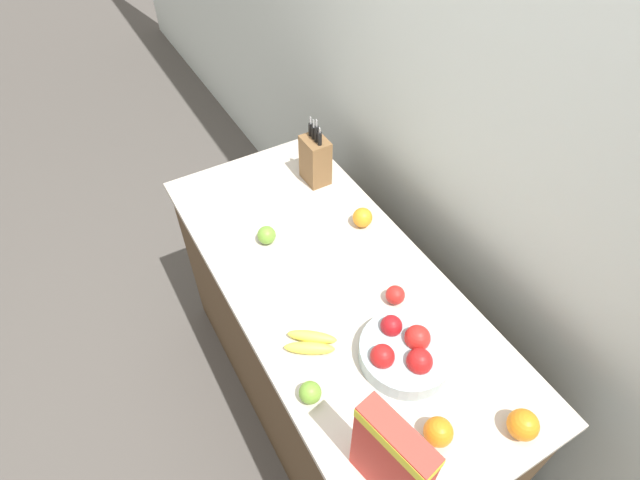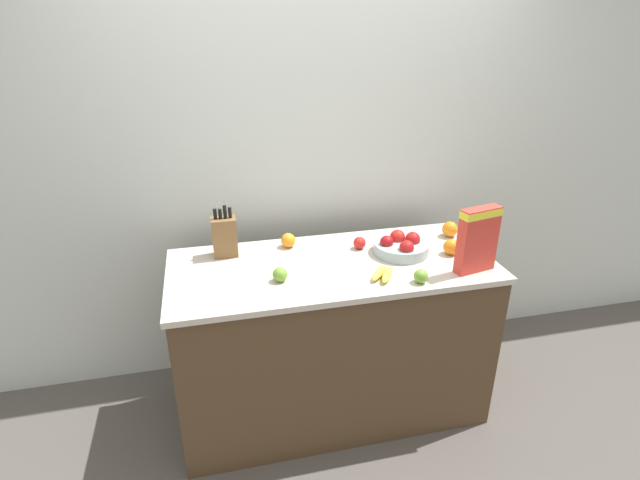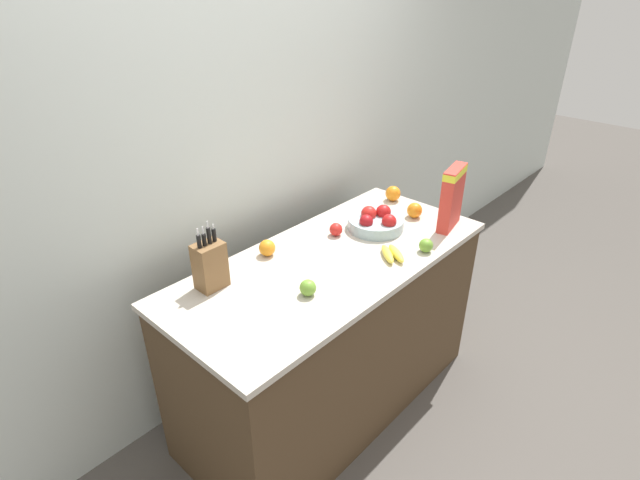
{
  "view_description": "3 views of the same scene",
  "coord_description": "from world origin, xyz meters",
  "px_view_note": "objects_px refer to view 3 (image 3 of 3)",
  "views": [
    {
      "loc": [
        0.96,
        -0.6,
        2.32
      ],
      "look_at": [
        -0.09,
        -0.0,
        1.05
      ],
      "focal_mm": 28.0,
      "sensor_mm": 36.0,
      "label": 1
    },
    {
      "loc": [
        -0.58,
        -2.19,
        2.08
      ],
      "look_at": [
        -0.06,
        -0.0,
        1.06
      ],
      "focal_mm": 28.0,
      "sensor_mm": 36.0,
      "label": 2
    },
    {
      "loc": [
        -1.52,
        -1.32,
        2.13
      ],
      "look_at": [
        -0.02,
        0.05,
        1.01
      ],
      "focal_mm": 28.0,
      "sensor_mm": 36.0,
      "label": 3
    }
  ],
  "objects_px": {
    "knife_block": "(210,265)",
    "apple_near_bananas": "(336,229)",
    "cereal_box": "(452,195)",
    "apple_rear": "(426,245)",
    "apple_leftmost": "(308,288)",
    "orange_near_bowl": "(393,193)",
    "orange_front_left": "(415,210)",
    "orange_front_center": "(267,248)",
    "fruit_bowl": "(376,221)",
    "banana_bunch": "(392,254)"
  },
  "relations": [
    {
      "from": "fruit_bowl",
      "to": "orange_near_bowl",
      "type": "distance_m",
      "value": 0.38
    },
    {
      "from": "fruit_bowl",
      "to": "apple_rear",
      "type": "distance_m",
      "value": 0.32
    },
    {
      "from": "apple_near_bananas",
      "to": "orange_front_left",
      "type": "height_order",
      "value": "orange_front_left"
    },
    {
      "from": "apple_leftmost",
      "to": "orange_front_center",
      "type": "distance_m",
      "value": 0.38
    },
    {
      "from": "apple_rear",
      "to": "orange_front_left",
      "type": "height_order",
      "value": "orange_front_left"
    },
    {
      "from": "cereal_box",
      "to": "apple_leftmost",
      "type": "height_order",
      "value": "cereal_box"
    },
    {
      "from": "knife_block",
      "to": "apple_near_bananas",
      "type": "relative_size",
      "value": 4.64
    },
    {
      "from": "apple_leftmost",
      "to": "cereal_box",
      "type": "bearing_deg",
      "value": -6.72
    },
    {
      "from": "cereal_box",
      "to": "orange_front_center",
      "type": "height_order",
      "value": "cereal_box"
    },
    {
      "from": "apple_leftmost",
      "to": "orange_front_left",
      "type": "relative_size",
      "value": 0.86
    },
    {
      "from": "cereal_box",
      "to": "apple_leftmost",
      "type": "xyz_separation_m",
      "value": [
        -0.95,
        0.11,
        -0.14
      ]
    },
    {
      "from": "cereal_box",
      "to": "apple_rear",
      "type": "xyz_separation_m",
      "value": [
        -0.31,
        -0.05,
        -0.14
      ]
    },
    {
      "from": "knife_block",
      "to": "fruit_bowl",
      "type": "xyz_separation_m",
      "value": [
        0.91,
        -0.19,
        -0.07
      ]
    },
    {
      "from": "cereal_box",
      "to": "orange_near_bowl",
      "type": "height_order",
      "value": "cereal_box"
    },
    {
      "from": "fruit_bowl",
      "to": "apple_leftmost",
      "type": "xyz_separation_m",
      "value": [
        -0.67,
        -0.16,
        -0.01
      ]
    },
    {
      "from": "knife_block",
      "to": "orange_near_bowl",
      "type": "height_order",
      "value": "knife_block"
    },
    {
      "from": "fruit_bowl",
      "to": "banana_bunch",
      "type": "height_order",
      "value": "fruit_bowl"
    },
    {
      "from": "knife_block",
      "to": "apple_near_bananas",
      "type": "xyz_separation_m",
      "value": [
        0.71,
        -0.09,
        -0.07
      ]
    },
    {
      "from": "apple_leftmost",
      "to": "orange_front_left",
      "type": "height_order",
      "value": "orange_front_left"
    },
    {
      "from": "fruit_bowl",
      "to": "apple_near_bananas",
      "type": "xyz_separation_m",
      "value": [
        -0.2,
        0.1,
        -0.01
      ]
    },
    {
      "from": "orange_front_center",
      "to": "fruit_bowl",
      "type": "bearing_deg",
      "value": -20.54
    },
    {
      "from": "orange_front_center",
      "to": "apple_rear",
      "type": "bearing_deg",
      "value": -44.82
    },
    {
      "from": "banana_bunch",
      "to": "apple_near_bananas",
      "type": "height_order",
      "value": "apple_near_bananas"
    },
    {
      "from": "apple_near_bananas",
      "to": "orange_front_center",
      "type": "relative_size",
      "value": 0.85
    },
    {
      "from": "banana_bunch",
      "to": "orange_front_left",
      "type": "distance_m",
      "value": 0.46
    },
    {
      "from": "fruit_bowl",
      "to": "apple_leftmost",
      "type": "bearing_deg",
      "value": -167.02
    },
    {
      "from": "orange_front_center",
      "to": "cereal_box",
      "type": "bearing_deg",
      "value": -29.59
    },
    {
      "from": "cereal_box",
      "to": "apple_rear",
      "type": "height_order",
      "value": "cereal_box"
    },
    {
      "from": "fruit_bowl",
      "to": "orange_near_bowl",
      "type": "height_order",
      "value": "fruit_bowl"
    },
    {
      "from": "cereal_box",
      "to": "knife_block",
      "type": "bearing_deg",
      "value": 146.73
    },
    {
      "from": "apple_leftmost",
      "to": "knife_block",
      "type": "bearing_deg",
      "value": 123.94
    },
    {
      "from": "banana_bunch",
      "to": "orange_near_bowl",
      "type": "bearing_deg",
      "value": 35.04
    },
    {
      "from": "apple_near_bananas",
      "to": "apple_leftmost",
      "type": "bearing_deg",
      "value": -151.36
    },
    {
      "from": "cereal_box",
      "to": "apple_leftmost",
      "type": "distance_m",
      "value": 0.97
    },
    {
      "from": "apple_leftmost",
      "to": "apple_near_bananas",
      "type": "bearing_deg",
      "value": 28.64
    },
    {
      "from": "knife_block",
      "to": "apple_rear",
      "type": "height_order",
      "value": "knife_block"
    },
    {
      "from": "orange_near_bowl",
      "to": "apple_rear",
      "type": "bearing_deg",
      "value": -129.45
    },
    {
      "from": "knife_block",
      "to": "apple_rear",
      "type": "bearing_deg",
      "value": -30.34
    },
    {
      "from": "apple_rear",
      "to": "orange_front_left",
      "type": "distance_m",
      "value": 0.37
    },
    {
      "from": "apple_rear",
      "to": "knife_block",
      "type": "bearing_deg",
      "value": 149.66
    },
    {
      "from": "banana_bunch",
      "to": "orange_near_bowl",
      "type": "xyz_separation_m",
      "value": [
        0.54,
        0.38,
        0.02
      ]
    },
    {
      "from": "orange_near_bowl",
      "to": "fruit_bowl",
      "type": "bearing_deg",
      "value": -157.97
    },
    {
      "from": "orange_front_center",
      "to": "orange_front_left",
      "type": "xyz_separation_m",
      "value": [
        0.82,
        -0.29,
        0.0
      ]
    },
    {
      "from": "orange_front_center",
      "to": "orange_front_left",
      "type": "bearing_deg",
      "value": -19.27
    },
    {
      "from": "cereal_box",
      "to": "orange_near_bowl",
      "type": "xyz_separation_m",
      "value": [
        0.08,
        0.41,
        -0.13
      ]
    },
    {
      "from": "apple_near_bananas",
      "to": "knife_block",
      "type": "bearing_deg",
      "value": 173.08
    },
    {
      "from": "apple_near_bananas",
      "to": "orange_front_left",
      "type": "bearing_deg",
      "value": -21.68
    },
    {
      "from": "knife_block",
      "to": "orange_front_left",
      "type": "height_order",
      "value": "knife_block"
    },
    {
      "from": "knife_block",
      "to": "apple_leftmost",
      "type": "xyz_separation_m",
      "value": [
        0.23,
        -0.35,
        -0.07
      ]
    },
    {
      "from": "knife_block",
      "to": "orange_near_bowl",
      "type": "relative_size",
      "value": 3.52
    }
  ]
}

